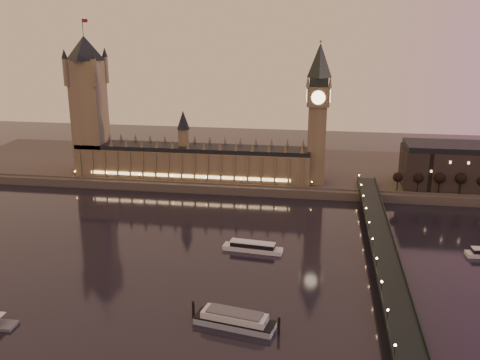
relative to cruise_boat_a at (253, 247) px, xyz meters
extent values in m
plane|color=black|center=(-22.16, -5.75, -2.34)|extent=(700.00, 700.00, 0.00)
cube|color=#423D35|center=(7.84, 159.25, 0.66)|extent=(560.00, 130.00, 6.00)
cube|color=brown|center=(-62.16, 115.25, 14.66)|extent=(180.00, 26.00, 22.00)
cube|color=black|center=(-62.16, 115.25, 27.26)|extent=(180.00, 22.00, 3.20)
cube|color=#FFCC7F|center=(-62.16, 101.75, 8.66)|extent=(153.00, 0.25, 2.20)
cube|color=brown|center=(-142.16, 115.25, 47.66)|extent=(22.00, 22.00, 88.00)
cone|color=black|center=(-142.16, 115.25, 100.66)|extent=(31.68, 31.68, 18.00)
cylinder|color=black|center=(-142.16, 115.25, 115.66)|extent=(0.44, 0.44, 12.00)
cube|color=maroon|center=(-139.96, 115.25, 120.16)|extent=(4.00, 0.15, 2.50)
cube|color=brown|center=(31.84, 115.25, 32.66)|extent=(13.00, 13.00, 58.00)
cube|color=brown|center=(31.84, 115.25, 68.66)|extent=(16.00, 16.00, 14.00)
cylinder|color=#FFEAA5|center=(31.84, 107.07, 68.66)|extent=(9.60, 0.35, 9.60)
cylinder|color=#FFEAA5|center=(23.66, 115.25, 68.66)|extent=(0.35, 9.60, 9.60)
cube|color=black|center=(31.84, 115.25, 78.66)|extent=(13.00, 13.00, 6.00)
cone|color=black|center=(31.84, 115.25, 93.66)|extent=(17.68, 17.68, 24.00)
sphere|color=gold|center=(31.84, 115.25, 106.66)|extent=(2.00, 2.00, 2.00)
cube|color=black|center=(69.84, -5.75, 5.66)|extent=(13.00, 260.00, 2.00)
cube|color=black|center=(63.54, -5.75, 7.16)|extent=(0.60, 260.00, 1.00)
cube|color=black|center=(76.14, -5.75, 7.16)|extent=(0.60, 260.00, 1.00)
cylinder|color=black|center=(89.82, 103.25, 8.81)|extent=(0.70, 0.70, 10.29)
sphere|color=black|center=(89.82, 103.25, 14.19)|extent=(6.86, 6.86, 6.86)
cylinder|color=black|center=(104.26, 103.25, 8.81)|extent=(0.70, 0.70, 10.29)
sphere|color=black|center=(104.26, 103.25, 14.19)|extent=(6.86, 6.86, 6.86)
cylinder|color=black|center=(118.71, 103.25, 8.81)|extent=(0.70, 0.70, 10.29)
sphere|color=black|center=(118.71, 103.25, 14.19)|extent=(6.86, 6.86, 6.86)
cylinder|color=black|center=(133.15, 103.25, 8.81)|extent=(0.70, 0.70, 10.29)
sphere|color=black|center=(133.15, 103.25, 14.19)|extent=(6.86, 6.86, 6.86)
cube|color=silver|center=(0.00, 0.00, -1.12)|extent=(33.74, 10.81, 2.43)
cube|color=black|center=(0.00, 0.00, 1.31)|extent=(25.03, 8.57, 2.43)
cube|color=silver|center=(0.00, 0.00, 2.75)|extent=(25.72, 8.93, 0.44)
cube|color=#8FA2B6|center=(2.42, -76.54, -0.95)|extent=(35.26, 15.90, 2.77)
cube|color=black|center=(2.42, -76.54, 0.70)|extent=(35.26, 15.90, 0.53)
cube|color=silver|center=(2.42, -76.54, 2.35)|extent=(28.79, 13.64, 2.77)
cube|color=#595B5E|center=(2.42, -76.54, 4.10)|extent=(24.41, 11.78, 0.75)
cylinder|color=black|center=(-16.39, -71.89, 1.28)|extent=(1.17, 1.17, 7.24)
cylinder|color=black|center=(21.23, -79.20, 1.28)|extent=(1.17, 1.17, 7.24)
camera|label=1|loc=(34.74, -270.84, 121.10)|focal=40.00mm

